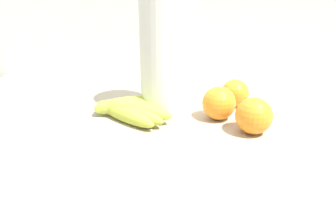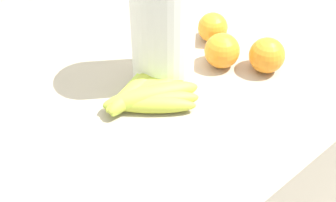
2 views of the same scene
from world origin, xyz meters
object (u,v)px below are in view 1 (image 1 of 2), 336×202
object	(u,v)px
orange_front	(219,103)
paper_towel_roll	(167,52)
banana_bunch	(133,109)
orange_center	(254,116)
orange_back_left	(235,93)

from	to	relation	value
orange_front	paper_towel_roll	xyz separation A→B (m)	(-0.11, 0.06, 0.10)
banana_bunch	orange_center	bearing A→B (deg)	-19.28
orange_front	paper_towel_roll	distance (m)	0.16
orange_front	orange_center	size ratio (longest dim) A/B	1.00
banana_bunch	orange_front	size ratio (longest dim) A/B	2.65
orange_front	orange_center	xyz separation A→B (m)	(0.06, -0.07, -0.00)
orange_center	orange_back_left	bearing A→B (deg)	91.52
paper_towel_roll	orange_center	bearing A→B (deg)	-36.97
orange_back_left	paper_towel_roll	distance (m)	0.20
banana_bunch	orange_center	xyz separation A→B (m)	(0.25, -0.09, 0.02)
banana_bunch	orange_center	world-z (taller)	orange_center
orange_center	paper_towel_roll	xyz separation A→B (m)	(-0.17, 0.13, 0.10)
orange_front	orange_back_left	bearing A→B (deg)	55.96
orange_back_left	orange_center	world-z (taller)	orange_center
orange_front	orange_back_left	distance (m)	0.09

